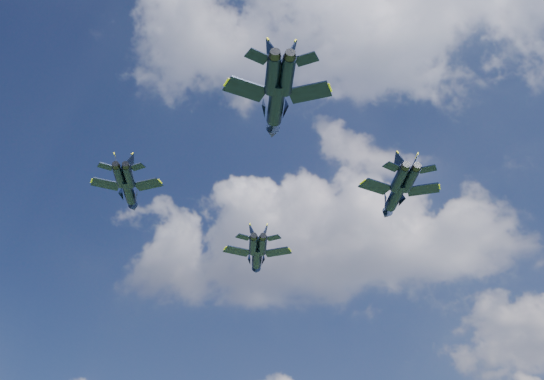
{
  "coord_description": "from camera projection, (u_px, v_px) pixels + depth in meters",
  "views": [
    {
      "loc": [
        16.66,
        -80.11,
        3.53
      ],
      "look_at": [
        -4.4,
        5.62,
        59.86
      ],
      "focal_mm": 45.0,
      "sensor_mm": 36.0,
      "label": 1
    }
  ],
  "objects": [
    {
      "name": "jet_left",
      "position": [
        129.0,
        192.0,
        103.43
      ],
      "size": [
        10.53,
        14.16,
        3.33
      ],
      "rotation": [
        0.0,
        0.0,
        0.26
      ],
      "color": "black"
    },
    {
      "name": "jet_slot",
      "position": [
        276.0,
        105.0,
        88.77
      ],
      "size": [
        13.35,
        18.24,
        4.3
      ],
      "rotation": [
        0.0,
        0.0,
        0.32
      ],
      "color": "black"
    },
    {
      "name": "jet_lead",
      "position": [
        257.0,
        258.0,
        124.59
      ],
      "size": [
        11.94,
        16.19,
        3.81
      ],
      "rotation": [
        0.0,
        0.0,
        0.29
      ],
      "color": "black"
    },
    {
      "name": "jet_right",
      "position": [
        395.0,
        197.0,
        106.5
      ],
      "size": [
        12.08,
        16.69,
        3.95
      ],
      "rotation": [
        0.0,
        0.0,
        0.36
      ],
      "color": "black"
    }
  ]
}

